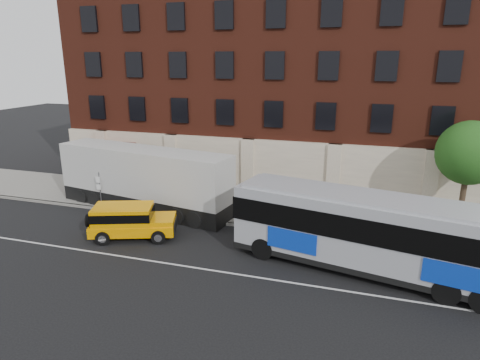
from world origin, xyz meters
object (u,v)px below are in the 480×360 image
(street_tree, at_px, (470,155))
(shipping_container, at_px, (144,180))
(sign_pole, at_px, (100,188))
(yellow_suv, at_px, (129,219))
(city_bus, at_px, (377,232))

(street_tree, xyz_separation_m, shipping_container, (-19.20, -2.49, -2.39))
(street_tree, bearing_deg, shipping_container, -172.61)
(sign_pole, xyz_separation_m, street_tree, (22.04, 3.34, 2.96))
(sign_pole, distance_m, shipping_container, 3.02)
(street_tree, distance_m, yellow_suv, 19.30)
(shipping_container, bearing_deg, yellow_suv, -71.40)
(shipping_container, bearing_deg, sign_pole, -163.39)
(street_tree, xyz_separation_m, yellow_suv, (-17.75, -6.79, -3.34))
(street_tree, distance_m, city_bus, 8.71)
(yellow_suv, xyz_separation_m, shipping_container, (-1.45, 4.30, 0.95))
(sign_pole, height_order, shipping_container, shipping_container)
(street_tree, relative_size, city_bus, 0.45)
(sign_pole, relative_size, shipping_container, 0.20)
(street_tree, height_order, shipping_container, street_tree)
(shipping_container, bearing_deg, street_tree, 7.39)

